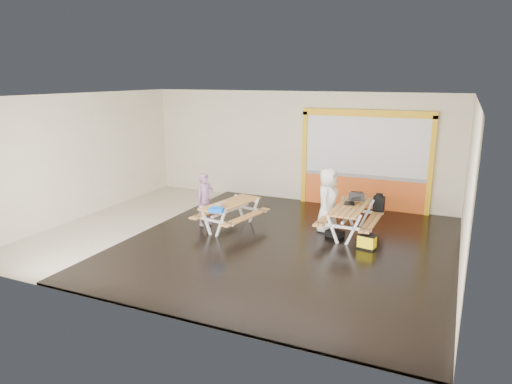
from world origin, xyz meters
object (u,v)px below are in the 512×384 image
at_px(backpack, 379,203).
at_px(dark_case, 335,234).
at_px(blue_pouch, 217,210).
at_px(person_right, 328,201).
at_px(toolbox, 357,197).
at_px(laptop_left, 219,205).
at_px(picnic_table_right, 351,213).
at_px(fluke_bag, 367,242).
at_px(laptop_right, 352,202).
at_px(person_left, 205,199).
at_px(picnic_table_left, 231,209).

height_order(backpack, dark_case, backpack).
bearing_deg(dark_case, blue_pouch, -152.11).
relative_size(person_right, toolbox, 3.96).
bearing_deg(laptop_left, picnic_table_right, 22.09).
distance_m(person_right, fluke_bag, 1.65).
relative_size(toolbox, backpack, 0.92).
bearing_deg(blue_pouch, laptop_right, 33.25).
distance_m(person_right, toolbox, 0.82).
distance_m(blue_pouch, fluke_bag, 3.64).
distance_m(person_left, laptop_left, 0.72).
bearing_deg(laptop_right, picnic_table_right, -82.93).
xyz_separation_m(picnic_table_left, laptop_right, (2.95, 0.99, 0.28)).
bearing_deg(picnic_table_right, backpack, 57.07).
distance_m(backpack, dark_case, 1.57).
relative_size(laptop_left, blue_pouch, 1.13).
distance_m(person_left, blue_pouch, 1.14).
xyz_separation_m(toolbox, backpack, (0.54, 0.25, -0.16)).
distance_m(laptop_left, fluke_bag, 3.74).
bearing_deg(dark_case, person_right, 128.26).
distance_m(person_right, laptop_left, 2.80).
height_order(picnic_table_right, backpack, backpack).
distance_m(picnic_table_left, person_right, 2.53).
distance_m(dark_case, fluke_bag, 1.04).
bearing_deg(person_right, person_left, 105.45).
xyz_separation_m(picnic_table_left, dark_case, (2.67, 0.48, -0.45)).
distance_m(picnic_table_right, person_left, 3.80).
relative_size(picnic_table_right, laptop_left, 5.31).
bearing_deg(fluke_bag, dark_case, 149.59).
bearing_deg(laptop_left, picnic_table_left, 76.02).
bearing_deg(blue_pouch, dark_case, 27.89).
relative_size(laptop_right, backpack, 0.97).
xyz_separation_m(laptop_right, blue_pouch, (-2.87, -1.88, -0.06)).
xyz_separation_m(laptop_right, toolbox, (0.03, 0.41, 0.04)).
distance_m(person_right, laptop_right, 0.61).
xyz_separation_m(laptop_left, dark_case, (2.78, 0.93, -0.67)).
height_order(person_right, backpack, person_right).
bearing_deg(person_right, picnic_table_right, -99.94).
distance_m(toolbox, backpack, 0.62).
xyz_separation_m(picnic_table_left, picnic_table_right, (2.97, 0.80, 0.04)).
height_order(person_left, person_right, person_right).
bearing_deg(laptop_right, toolbox, 85.47).
height_order(picnic_table_left, fluke_bag, picnic_table_left).
height_order(picnic_table_right, blue_pouch, blue_pouch).
bearing_deg(person_left, laptop_left, -97.13).
xyz_separation_m(laptop_left, laptop_right, (3.06, 1.44, 0.06)).
height_order(person_left, laptop_left, person_left).
distance_m(picnic_table_right, laptop_left, 3.33).
distance_m(picnic_table_left, toolbox, 3.31).
relative_size(person_left, fluke_bag, 3.14).
relative_size(picnic_table_left, person_left, 1.47).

